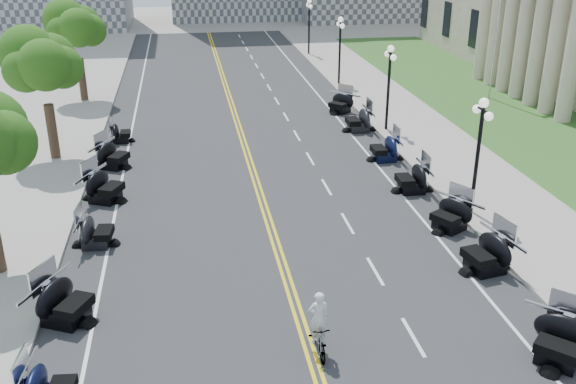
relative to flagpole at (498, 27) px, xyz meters
name	(u,v)px	position (x,y,z in m)	size (l,w,h in m)	color
ground	(287,279)	(-18.00, -22.00, -5.00)	(160.00, 160.00, 0.00)	gray
road	(254,176)	(-18.00, -12.00, -5.00)	(16.00, 90.00, 0.01)	#333335
centerline_yellow_a	(252,176)	(-18.12, -12.00, -4.99)	(0.12, 90.00, 0.00)	yellow
centerline_yellow_b	(257,176)	(-17.88, -12.00, -4.99)	(0.12, 90.00, 0.00)	yellow
edge_line_north	(380,168)	(-11.60, -12.00, -4.99)	(0.12, 90.00, 0.00)	white
edge_line_south	(121,184)	(-24.40, -12.00, -4.99)	(0.12, 90.00, 0.00)	white
lane_dash_5	(413,337)	(-14.80, -26.00, -4.99)	(0.12, 2.00, 0.00)	white
lane_dash_6	(375,271)	(-14.80, -22.00, -4.99)	(0.12, 2.00, 0.00)	white
lane_dash_7	(348,223)	(-14.80, -18.00, -4.99)	(0.12, 2.00, 0.00)	white
lane_dash_8	(327,187)	(-14.80, -14.00, -4.99)	(0.12, 2.00, 0.00)	white
lane_dash_9	(310,159)	(-14.80, -10.00, -4.99)	(0.12, 2.00, 0.00)	white
lane_dash_10	(297,136)	(-14.80, -6.00, -4.99)	(0.12, 2.00, 0.00)	white
lane_dash_11	(286,117)	(-14.80, -2.00, -4.99)	(0.12, 2.00, 0.00)	white
lane_dash_12	(277,101)	(-14.80, 2.00, -4.99)	(0.12, 2.00, 0.00)	white
lane_dash_13	(269,87)	(-14.80, 6.00, -4.99)	(0.12, 2.00, 0.00)	white
lane_dash_14	(262,76)	(-14.80, 10.00, -4.99)	(0.12, 2.00, 0.00)	white
lane_dash_15	(257,66)	(-14.80, 14.00, -4.99)	(0.12, 2.00, 0.00)	white
lane_dash_16	(251,57)	(-14.80, 18.00, -4.99)	(0.12, 2.00, 0.00)	white
lane_dash_17	(247,49)	(-14.80, 22.00, -4.99)	(0.12, 2.00, 0.00)	white
lane_dash_18	(243,42)	(-14.80, 26.00, -4.99)	(0.12, 2.00, 0.00)	white
lane_dash_19	(239,36)	(-14.80, 30.00, -4.99)	(0.12, 2.00, 0.00)	white
sidewalk_north	(456,163)	(-7.50, -12.00, -4.92)	(5.00, 90.00, 0.15)	#9E9991
sidewalk_south	(31,188)	(-28.50, -12.00, -4.92)	(5.00, 90.00, 0.15)	#9E9991
lawn	(509,115)	(-0.50, -4.00, -4.95)	(9.00, 60.00, 0.10)	#356023
street_lamp_2	(477,157)	(-9.40, -18.00, -2.40)	(0.50, 1.20, 4.90)	black
street_lamp_3	(388,88)	(-9.40, -6.00, -2.40)	(0.50, 1.20, 4.90)	black
street_lamp_4	(340,51)	(-9.40, 6.00, -2.40)	(0.50, 1.20, 4.90)	black
street_lamp_5	(309,27)	(-9.40, 18.00, -2.40)	(0.50, 1.20, 4.90)	black
flagpole	(498,27)	(0.00, 0.00, 0.00)	(1.10, 0.20, 10.00)	silver
tree_3	(43,70)	(-28.00, -8.00, -0.25)	(4.80, 4.80, 9.20)	#235619
tree_4	(76,32)	(-28.00, 4.00, -0.25)	(4.80, 4.80, 9.20)	#235619
motorcycle_n_4	(562,339)	(-11.13, -27.75, -4.24)	(2.18, 2.18, 1.53)	black
motorcycle_n_5	(487,251)	(-10.92, -22.57, -4.22)	(2.23, 2.23, 1.56)	black
motorcycle_n_6	(451,213)	(-10.86, -19.19, -4.28)	(2.06, 2.06, 1.44)	black
motorcycle_n_7	(412,177)	(-11.05, -15.15, -4.26)	(2.12, 2.12, 1.48)	black
motorcycle_n_8	(385,147)	(-11.01, -10.86, -4.27)	(2.09, 2.09, 1.47)	black
motorcycle_n_9	(359,119)	(-11.02, -5.71, -4.23)	(2.21, 2.21, 1.55)	black
motorcycle_n_10	(340,102)	(-11.13, -1.60, -4.29)	(2.04, 2.04, 1.43)	black
motorcycle_s_5	(64,300)	(-25.21, -23.42, -4.22)	(2.23, 2.23, 1.56)	black
motorcycle_s_6	(95,230)	(-24.83, -18.33, -4.32)	(1.95, 1.95, 1.36)	black
motorcycle_s_7	(104,185)	(-24.92, -13.96, -4.22)	(2.23, 2.23, 1.56)	black
motorcycle_s_8	(113,154)	(-24.91, -9.68, -4.26)	(2.11, 2.11, 1.48)	black
motorcycle_s_9	(120,132)	(-24.86, -5.54, -4.38)	(1.76, 1.76, 1.23)	black
bicycle	(318,337)	(-17.79, -26.24, -4.48)	(0.49, 1.73, 1.04)	#A51414
cyclist_rider	(319,297)	(-17.79, -26.24, -3.13)	(0.61, 0.40, 1.67)	silver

